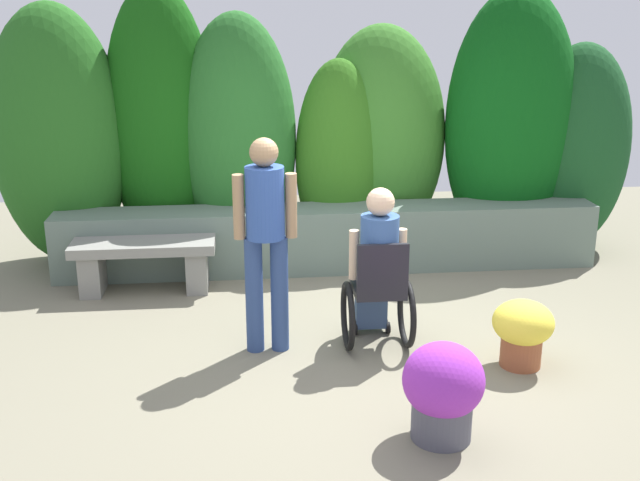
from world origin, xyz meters
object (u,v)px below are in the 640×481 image
stone_bench (144,259)px  person_in_wheelchair (377,273)px  person_standing_companion (266,231)px  flower_pot_purple_near (443,389)px  flower_pot_terracotta_by_wall (523,329)px

stone_bench → person_in_wheelchair: bearing=-36.8°
person_standing_companion → person_in_wheelchair: bearing=-5.3°
person_in_wheelchair → flower_pot_purple_near: bearing=-86.0°
person_standing_companion → flower_pot_terracotta_by_wall: bearing=-19.2°
stone_bench → flower_pot_purple_near: 3.61m
person_in_wheelchair → flower_pot_purple_near: person_in_wheelchair is taller
person_standing_companion → flower_pot_terracotta_by_wall: 2.10m
stone_bench → person_in_wheelchair: (2.01, -1.45, 0.30)m
flower_pot_terracotta_by_wall → person_standing_companion: bearing=165.6°
person_standing_companion → flower_pot_terracotta_by_wall: (1.92, -0.49, -0.70)m
stone_bench → flower_pot_terracotta_by_wall: size_ratio=2.57×
person_standing_companion → flower_pot_purple_near: (1.05, -1.44, -0.65)m
stone_bench → person_standing_companion: person_standing_companion is taller
person_in_wheelchair → person_standing_companion: (-0.88, 0.01, 0.37)m
stone_bench → flower_pot_terracotta_by_wall: flower_pot_terracotta_by_wall is taller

